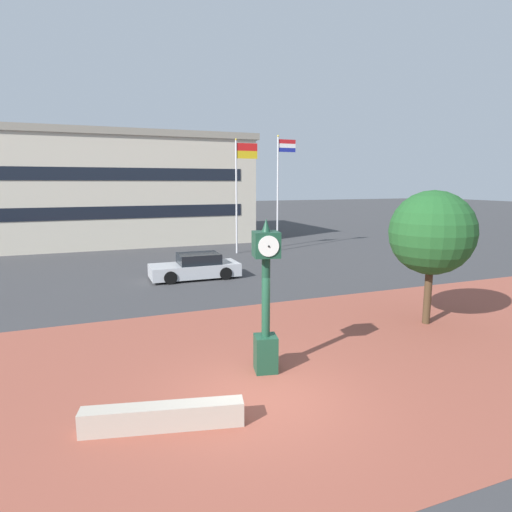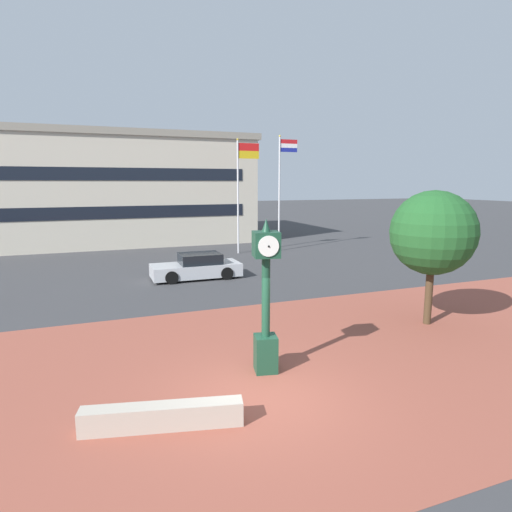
# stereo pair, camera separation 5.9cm
# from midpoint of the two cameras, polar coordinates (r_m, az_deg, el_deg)

# --- Properties ---
(ground_plane) EXTENTS (200.00, 200.00, 0.00)m
(ground_plane) POSITION_cam_midpoint_polar(r_m,az_deg,el_deg) (10.28, 0.95, -18.38)
(ground_plane) COLOR #38383A
(plaza_brick_paving) EXTENTS (44.00, 11.11, 0.01)m
(plaza_brick_paving) POSITION_cam_midpoint_polar(r_m,az_deg,el_deg) (11.59, -2.04, -14.97)
(plaza_brick_paving) COLOR brown
(plaza_brick_paving) RESTS_ON ground
(planter_wall) EXTENTS (3.21, 1.10, 0.50)m
(planter_wall) POSITION_cam_midpoint_polar(r_m,az_deg,el_deg) (9.29, -12.12, -20.14)
(planter_wall) COLOR #ADA393
(planter_wall) RESTS_ON ground
(street_clock) EXTENTS (0.75, 0.78, 3.98)m
(street_clock) POSITION_cam_midpoint_polar(r_m,az_deg,el_deg) (10.91, 1.48, -5.97)
(street_clock) COLOR #19422D
(street_clock) RESTS_ON ground
(plaza_tree) EXTENTS (3.06, 2.85, 4.61)m
(plaza_tree) POSITION_cam_midpoint_polar(r_m,az_deg,el_deg) (15.77, 22.74, 2.68)
(plaza_tree) COLOR #42301E
(plaza_tree) RESTS_ON ground
(car_street_mid) EXTENTS (4.49, 1.94, 1.28)m
(car_street_mid) POSITION_cam_midpoint_polar(r_m,az_deg,el_deg) (22.13, -7.79, -1.49)
(car_street_mid) COLOR #B7BABF
(car_street_mid) RESTS_ON ground
(flagpole_primary) EXTENTS (1.60, 0.14, 7.75)m
(flagpole_primary) POSITION_cam_midpoint_polar(r_m,az_deg,el_deg) (29.50, -2.01, 9.33)
(flagpole_primary) COLOR silver
(flagpole_primary) RESTS_ON ground
(flagpole_secondary) EXTENTS (1.41, 0.14, 8.09)m
(flagpole_secondary) POSITION_cam_midpoint_polar(r_m,az_deg,el_deg) (30.62, 3.40, 9.40)
(flagpole_secondary) COLOR silver
(flagpole_secondary) RESTS_ON ground
(civic_building) EXTENTS (26.93, 13.85, 8.67)m
(civic_building) POSITION_cam_midpoint_polar(r_m,az_deg,el_deg) (39.22, -22.08, 8.30)
(civic_building) COLOR beige
(civic_building) RESTS_ON ground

